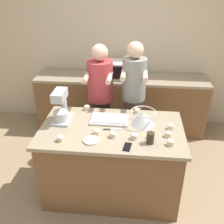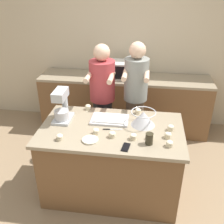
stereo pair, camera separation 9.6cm
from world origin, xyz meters
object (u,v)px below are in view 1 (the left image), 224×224
person_right (133,100)px  cupcake_3 (96,132)px  knife (112,129)px  cupcake_1 (137,111)px  person_left (101,101)px  cell_phone (127,147)px  cupcake_4 (134,136)px  cupcake_2 (170,142)px  cupcake_6 (168,134)px  cupcake_8 (113,134)px  baking_tray (109,119)px  cupcake_5 (87,107)px  cupcake_9 (151,135)px  mixing_bowl (143,117)px  microwave_oven (121,69)px  cupcake_0 (60,138)px  stand_mixer (61,108)px  cupcake_7 (171,126)px  small_plate (91,140)px  drinking_glass (150,138)px

person_right → cupcake_3: size_ratio=23.87×
knife → cupcake_1: 0.50m
person_left → person_right: bearing=-0.1°
cell_phone → cupcake_4: 0.17m
cupcake_1 → cupcake_2: (0.35, -0.66, 0.00)m
cupcake_1 → cupcake_4: bearing=-92.0°
cupcake_4 → cupcake_6: (0.36, 0.08, 0.00)m
cupcake_3 → cupcake_8: same height
baking_tray → cupcake_5: cupcake_5 is taller
cupcake_9 → cell_phone: bearing=-141.9°
cupcake_3 → mixing_bowl: bearing=28.1°
person_left → microwave_oven: (0.23, 0.78, 0.20)m
cupcake_0 → cupcake_5: size_ratio=1.00×
person_left → stand_mixer: (-0.36, -0.66, 0.20)m
person_left → cupcake_9: 1.14m
cupcake_4 → cupcake_8: same height
stand_mixer → cell_phone: size_ratio=2.52×
cupcake_7 → cupcake_9: same height
cell_phone → cupcake_1: size_ratio=2.14×
cupcake_0 → microwave_oven: bearing=74.9°
stand_mixer → cell_phone: 0.93m
person_right → mixing_bowl: person_right is taller
cupcake_0 → cupcake_6: (1.12, 0.19, 0.00)m
cupcake_5 → cupcake_8: same height
mixing_bowl → cell_phone: 0.50m
small_plate → cupcake_6: bearing=11.6°
baking_tray → small_plate: (-0.14, -0.44, -0.01)m
stand_mixer → cell_phone: (0.79, -0.45, -0.16)m
person_left → cupcake_2: bearing=-50.2°
baking_tray → small_plate: bearing=-107.6°
cupcake_8 → small_plate: bearing=-156.2°
baking_tray → cupcake_7: 0.71m
cupcake_0 → drinking_glass: bearing=3.4°
small_plate → cupcake_1: (0.46, 0.67, 0.02)m
cupcake_5 → cupcake_7: (1.01, -0.37, 0.00)m
knife → cupcake_3: (-0.15, -0.11, 0.03)m
cupcake_6 → baking_tray: bearing=157.1°
baking_tray → cell_phone: size_ratio=2.87×
stand_mixer → cupcake_8: size_ratio=5.40×
mixing_bowl → cupcake_6: bearing=-40.8°
person_left → cupcake_1: (0.51, -0.37, 0.07)m
cupcake_6 → person_right: bearing=114.4°
mixing_bowl → cupcake_8: size_ratio=3.97×
small_plate → cupcake_0: size_ratio=2.43×
cell_phone → cupcake_4: size_ratio=2.14×
cupcake_2 → cupcake_7: 0.31m
microwave_oven → knife: bearing=-89.8°
knife → cupcake_8: 0.15m
drinking_glass → knife: drinking_glass is taller
baking_tray → cupcake_1: (0.32, 0.22, 0.02)m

